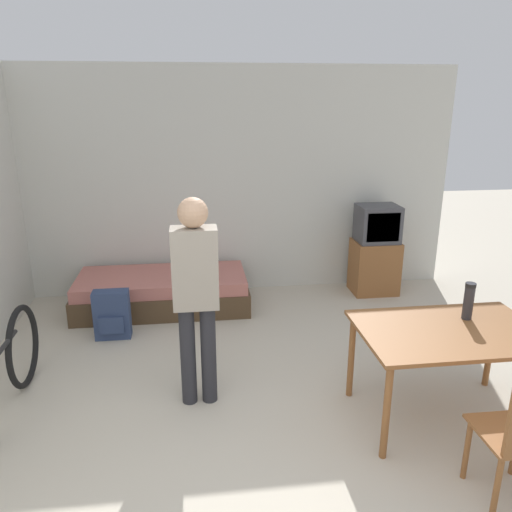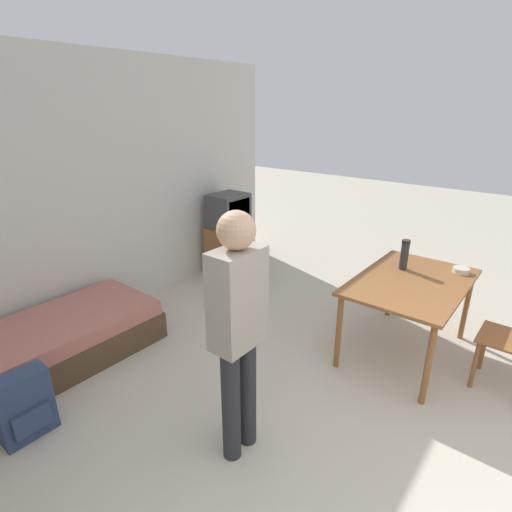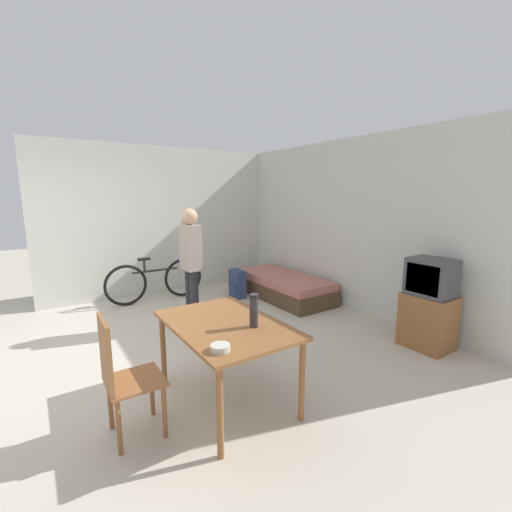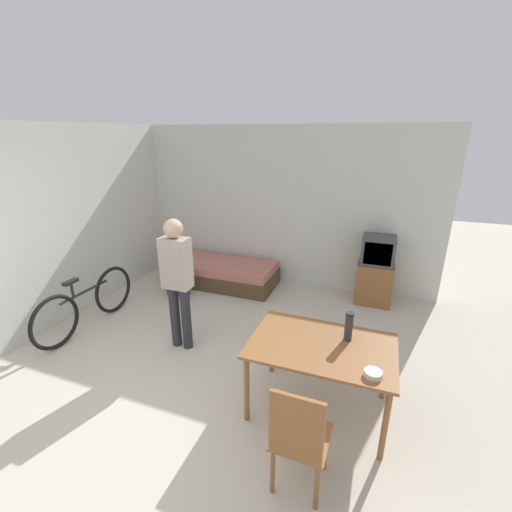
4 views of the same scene
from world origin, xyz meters
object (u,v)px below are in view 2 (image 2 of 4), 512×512
object	(u,v)px
daybed	(47,347)
tv	(229,236)
backpack	(24,406)
dining_table	(411,288)
mate_bowl	(461,270)
thermos_flask	(405,253)
person_standing	(238,323)

from	to	relation	value
daybed	tv	bearing A→B (deg)	3.99
backpack	daybed	bearing A→B (deg)	55.99
tv	dining_table	distance (m)	2.58
daybed	tv	world-z (taller)	tv
mate_bowl	thermos_flask	bearing A→B (deg)	118.73
person_standing	backpack	xyz separation A→B (m)	(-0.84, 1.23, -0.72)
dining_table	backpack	distance (m)	3.17
daybed	thermos_flask	world-z (taller)	thermos_flask
dining_table	person_standing	xyz separation A→B (m)	(-1.81, 0.45, 0.31)
dining_table	mate_bowl	bearing A→B (deg)	-32.44
backpack	tv	bearing A→B (deg)	15.92
daybed	dining_table	size ratio (longest dim) A/B	1.48
backpack	mate_bowl	bearing A→B (deg)	-32.33
daybed	mate_bowl	world-z (taller)	mate_bowl
tv	person_standing	bearing A→B (deg)	-136.44
tv	person_standing	distance (m)	3.07
daybed	person_standing	size ratio (longest dim) A/B	1.17
thermos_flask	tv	bearing A→B (deg)	85.61
tv	dining_table	size ratio (longest dim) A/B	0.84
person_standing	mate_bowl	distance (m)	2.40
thermos_flask	mate_bowl	distance (m)	0.53
dining_table	backpack	world-z (taller)	dining_table
person_standing	thermos_flask	size ratio (longest dim) A/B	5.79
mate_bowl	dining_table	bearing A→B (deg)	147.56
person_standing	thermos_flask	world-z (taller)	person_standing
thermos_flask	daybed	bearing A→B (deg)	137.39
daybed	tv	distance (m)	2.61
dining_table	person_standing	bearing A→B (deg)	165.98
person_standing	dining_table	bearing A→B (deg)	-14.02
tv	dining_table	bearing A→B (deg)	-98.78
dining_table	thermos_flask	world-z (taller)	thermos_flask
dining_table	thermos_flask	bearing A→B (deg)	37.36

